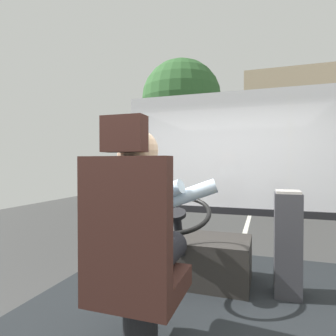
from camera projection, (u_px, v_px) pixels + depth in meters
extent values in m
cube|color=#393939|center=(251.00, 212.00, 10.30)|extent=(18.00, 44.00, 0.05)
cube|color=silver|center=(251.00, 212.00, 10.30)|extent=(0.12, 39.60, 0.00)
cube|color=black|center=(192.00, 326.00, 1.95)|extent=(2.60, 3.20, 0.06)
cylinder|color=black|center=(140.00, 325.00, 1.62)|extent=(0.20, 0.20, 0.34)
cube|color=#381E19|center=(140.00, 284.00, 1.61)|extent=(0.48, 0.48, 0.12)
cube|color=#381E19|center=(124.00, 222.00, 1.42)|extent=(0.48, 0.10, 0.66)
cube|color=#381E19|center=(124.00, 134.00, 1.42)|extent=(0.22, 0.10, 0.18)
cylinder|color=black|center=(163.00, 254.00, 1.69)|extent=(0.17, 0.43, 0.17)
cylinder|color=black|center=(134.00, 251.00, 1.75)|extent=(0.17, 0.43, 0.17)
cylinder|color=silver|center=(138.00, 223.00, 1.58)|extent=(0.32, 0.32, 0.59)
cube|color=black|center=(150.00, 205.00, 1.73)|extent=(0.06, 0.01, 0.37)
sphere|color=beige|center=(138.00, 150.00, 1.57)|extent=(0.23, 0.23, 0.23)
cylinder|color=silver|center=(170.00, 201.00, 1.81)|extent=(0.61, 0.21, 0.29)
cylinder|color=silver|center=(143.00, 200.00, 1.87)|extent=(0.61, 0.21, 0.29)
cube|color=#282623|center=(190.00, 258.00, 2.68)|extent=(1.10, 0.56, 0.40)
cylinder|color=black|center=(179.00, 235.00, 2.33)|extent=(0.07, 0.21, 0.39)
torus|color=black|center=(176.00, 214.00, 2.26)|extent=(0.55, 0.53, 0.24)
cylinder|color=black|center=(176.00, 214.00, 2.26)|extent=(0.16, 0.16, 0.09)
cube|color=#333338|center=(288.00, 244.00, 2.34)|extent=(0.21, 0.24, 0.84)
cube|color=#9E9993|center=(288.00, 192.00, 2.34)|extent=(0.19, 0.22, 0.02)
cube|color=silver|center=(224.00, 150.00, 3.47)|extent=(2.50, 0.01, 1.40)
cube|color=black|center=(224.00, 210.00, 3.48)|extent=(2.50, 0.08, 0.08)
cylinder|color=#4C3828|center=(181.00, 164.00, 12.42)|extent=(0.32, 0.32, 3.41)
sphere|color=#2F5D2D|center=(181.00, 99.00, 12.37)|extent=(3.41, 3.41, 3.41)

